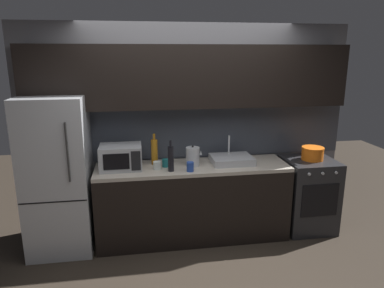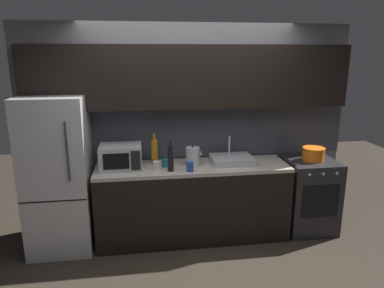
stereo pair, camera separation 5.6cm
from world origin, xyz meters
TOP-DOWN VIEW (x-y plane):
  - ground_plane at (0.00, 0.00)m, footprint 10.00×10.00m
  - back_wall at (0.00, 1.20)m, footprint 3.96×0.44m
  - counter_run at (0.00, 0.90)m, footprint 2.22×0.60m
  - refrigerator at (-1.49, 0.90)m, footprint 0.68×0.69m
  - oven_range at (1.45, 0.90)m, footprint 0.60×0.62m
  - microwave at (-0.81, 0.92)m, footprint 0.46×0.35m
  - sink_basin at (0.47, 0.93)m, footprint 0.48×0.38m
  - kettle at (-0.00, 0.91)m, footprint 0.19×0.16m
  - wine_bottle_amber at (-0.43, 1.03)m, footprint 0.08×0.08m
  - wine_bottle_dark at (-0.27, 0.74)m, footprint 0.06×0.06m
  - mug_teal at (-0.31, 0.91)m, footprint 0.08×0.08m
  - mug_blue at (-0.06, 0.70)m, footprint 0.08×0.08m
  - mug_clear at (-0.41, 0.83)m, footprint 0.09×0.09m
  - cooking_pot at (1.47, 0.90)m, footprint 0.26×0.26m

SIDE VIEW (x-z plane):
  - ground_plane at x=0.00m, z-range 0.00..0.00m
  - counter_run at x=0.00m, z-range 0.00..0.90m
  - oven_range at x=1.45m, z-range 0.00..0.90m
  - refrigerator at x=-1.49m, z-range 0.00..1.73m
  - sink_basin at x=0.47m, z-range 0.79..1.09m
  - mug_clear at x=-0.41m, z-range 0.90..0.99m
  - mug_teal at x=-0.31m, z-range 0.90..0.99m
  - mug_blue at x=-0.06m, z-range 0.90..1.01m
  - cooking_pot at x=1.47m, z-range 0.90..1.06m
  - kettle at x=0.00m, z-range 0.89..1.13m
  - microwave at x=-0.81m, z-range 0.90..1.17m
  - wine_bottle_dark at x=-0.27m, z-range 0.87..1.22m
  - wine_bottle_amber at x=-0.43m, z-range 0.87..1.23m
  - back_wall at x=0.00m, z-range 0.30..2.80m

